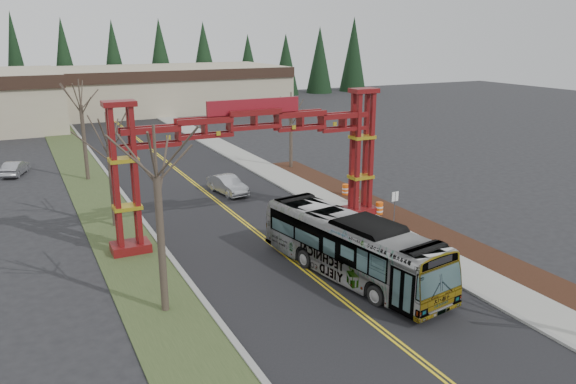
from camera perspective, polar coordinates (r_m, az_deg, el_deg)
ground at (r=22.87m, az=15.64°, el=-17.91°), size 200.00×200.00×0.00m
road at (r=42.84m, az=-6.96°, el=-1.15°), size 12.00×110.00×0.02m
lane_line_left at (r=42.80m, az=-7.11°, el=-1.15°), size 0.12×100.00×0.01m
lane_line_right at (r=42.87m, az=-6.81°, el=-1.11°), size 0.12×100.00×0.01m
curb_right at (r=45.11m, az=0.41°, el=-0.06°), size 0.30×110.00×0.15m
sidewalk_right at (r=45.76m, az=2.04°, el=0.16°), size 2.60×110.00×0.14m
landscape_strip at (r=35.67m, az=17.35°, el=-5.26°), size 2.60×50.00×0.12m
grass_median at (r=41.05m, az=-17.55°, el=-2.52°), size 4.00×110.00×0.08m
curb_left at (r=41.32m, az=-15.03°, el=-2.14°), size 0.30×110.00×0.15m
gateway_arch at (r=35.04m, az=-3.44°, el=5.17°), size 18.20×1.60×8.90m
retail_building_east at (r=96.98m, az=-12.42°, el=10.26°), size 38.00×20.30×7.00m
conifer_treeline at (r=106.78m, az=-19.33°, el=11.85°), size 116.10×5.60×13.00m
transit_bus at (r=29.70m, az=6.46°, el=-5.57°), size 4.81×12.36×3.36m
silver_sedan at (r=45.19m, az=-6.17°, el=0.73°), size 2.23×4.60×1.45m
parked_car_far_a at (r=56.47m, az=-25.99°, el=2.19°), size 2.57×4.22×1.31m
bare_tree_median_near at (r=25.05m, az=-13.19°, el=1.40°), size 3.46×3.46×8.74m
bare_tree_median_mid at (r=37.95m, az=-17.79°, el=4.55°), size 3.17×3.17×7.64m
bare_tree_median_far at (r=51.17m, az=-20.31°, el=8.22°), size 3.32×3.32×8.74m
bare_tree_right_far at (r=52.69m, az=0.30°, el=7.90°), size 3.09×3.09×7.20m
street_sign at (r=37.94m, az=10.80°, el=-0.94°), size 0.53×0.09×2.34m
barrel_south at (r=40.12m, az=9.26°, el=-1.71°), size 0.53×0.53×0.98m
barrel_mid at (r=42.40m, az=6.91°, el=-0.70°), size 0.49×0.49×0.90m
barrel_north at (r=44.56m, az=5.86°, el=0.19°), size 0.52×0.52×0.96m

